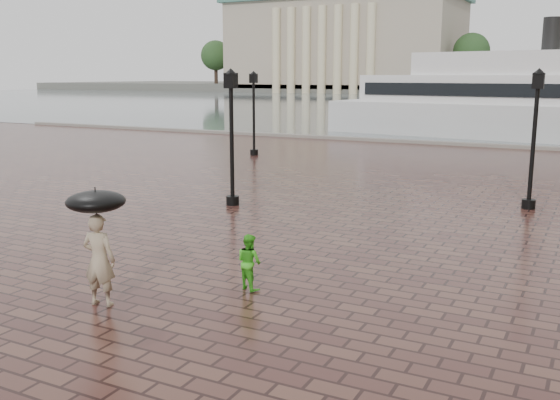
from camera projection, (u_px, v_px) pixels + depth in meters
name	position (u px, v px, depth m)	size (l,w,h in m)	color
ground	(224.00, 356.00, 9.77)	(300.00, 300.00, 0.00)	#381C19
quay_edge	(509.00, 148.00, 37.64)	(80.00, 0.60, 0.30)	slate
museum	(346.00, 36.00, 157.73)	(57.00, 32.50, 26.00)	gray
street_lamps	(424.00, 125.00, 25.23)	(21.44, 14.44, 4.40)	black
adult_pedestrian	(99.00, 260.00, 11.80)	(0.65, 0.43, 1.79)	tan
child_pedestrian	(249.00, 262.00, 12.75)	(0.56, 0.44, 1.16)	green
ferry_near	(502.00, 103.00, 43.59)	(25.10, 9.01, 8.05)	silver
umbrella	(96.00, 202.00, 11.58)	(1.10, 1.10, 1.17)	black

